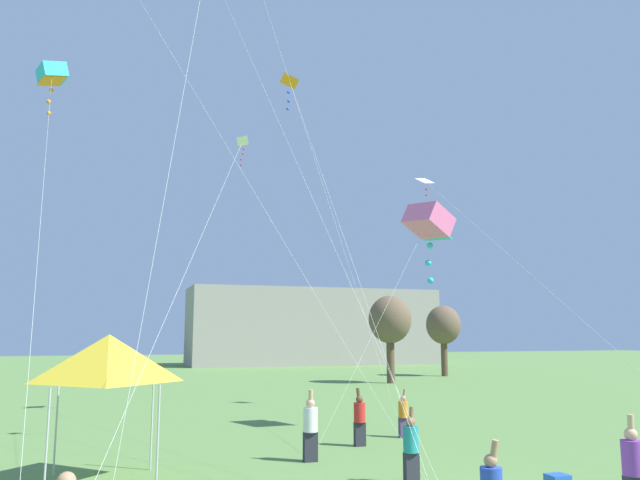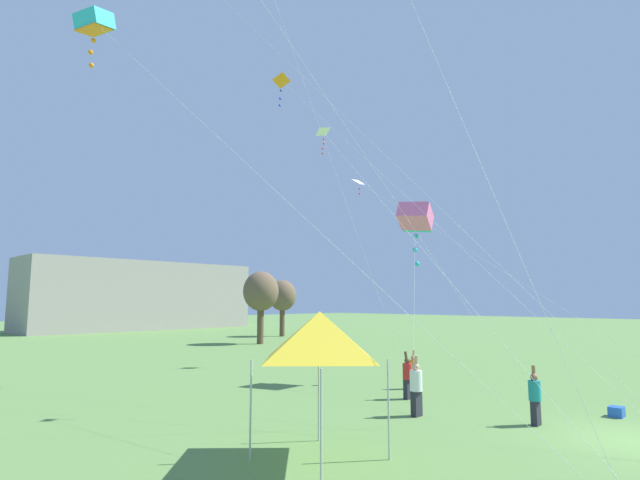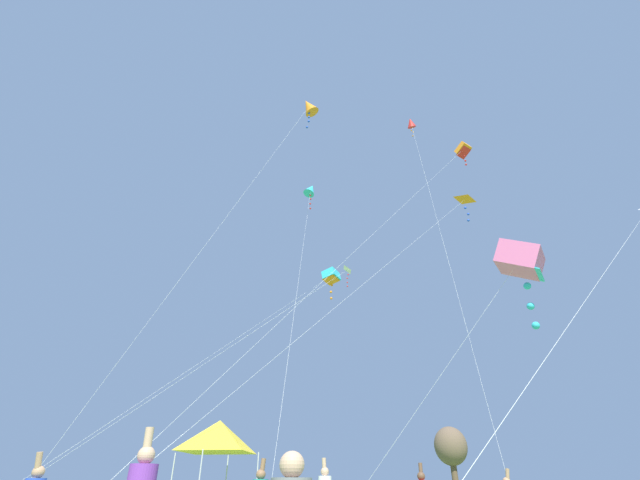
{
  "view_description": "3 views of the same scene",
  "coord_description": "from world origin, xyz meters",
  "px_view_note": "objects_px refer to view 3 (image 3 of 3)",
  "views": [
    {
      "loc": [
        -7.37,
        -11.79,
        3.7
      ],
      "look_at": [
        -0.45,
        9.27,
        7.07
      ],
      "focal_mm": 35.0,
      "sensor_mm": 36.0,
      "label": 1
    },
    {
      "loc": [
        -16.87,
        -3.56,
        3.97
      ],
      "look_at": [
        -0.81,
        11.95,
        6.71
      ],
      "focal_mm": 28.0,
      "sensor_mm": 36.0,
      "label": 2
    },
    {
      "loc": [
        10.31,
        -3.83,
        1.23
      ],
      "look_at": [
        -4.08,
        8.25,
        12.12
      ],
      "focal_mm": 24.0,
      "sensor_mm": 36.0,
      "label": 3
    }
  ],
  "objects_px": {
    "kite_red_diamond_7": "(411,123)",
    "kite_orange_box_6": "(463,150)",
    "kite_orange_diamond_4": "(309,107)",
    "kite_pink_box_5": "(520,262)",
    "kite_white_delta_0": "(338,276)",
    "kite_cyan_diamond_2": "(311,190)",
    "festival_tent": "(219,436)",
    "kite_cyan_box_1": "(331,277)",
    "kite_orange_delta_8": "(464,201)"
  },
  "relations": [
    {
      "from": "kite_red_diamond_7",
      "to": "kite_orange_box_6",
      "type": "bearing_deg",
      "value": 92.88
    },
    {
      "from": "kite_orange_diamond_4",
      "to": "kite_pink_box_5",
      "type": "relative_size",
      "value": 2.44
    },
    {
      "from": "kite_white_delta_0",
      "to": "kite_orange_box_6",
      "type": "height_order",
      "value": "kite_orange_box_6"
    },
    {
      "from": "kite_cyan_diamond_2",
      "to": "kite_pink_box_5",
      "type": "height_order",
      "value": "kite_cyan_diamond_2"
    },
    {
      "from": "festival_tent",
      "to": "kite_pink_box_5",
      "type": "height_order",
      "value": "kite_pink_box_5"
    },
    {
      "from": "kite_white_delta_0",
      "to": "kite_red_diamond_7",
      "type": "height_order",
      "value": "kite_red_diamond_7"
    },
    {
      "from": "kite_cyan_box_1",
      "to": "kite_orange_box_6",
      "type": "bearing_deg",
      "value": 51.15
    },
    {
      "from": "festival_tent",
      "to": "kite_orange_diamond_4",
      "type": "distance_m",
      "value": 18.61
    },
    {
      "from": "kite_orange_diamond_4",
      "to": "kite_pink_box_5",
      "type": "bearing_deg",
      "value": 17.9
    },
    {
      "from": "kite_white_delta_0",
      "to": "kite_orange_delta_8",
      "type": "xyz_separation_m",
      "value": [
        3.63,
        6.74,
        5.59
      ]
    },
    {
      "from": "kite_red_diamond_7",
      "to": "kite_cyan_diamond_2",
      "type": "bearing_deg",
      "value": -147.95
    },
    {
      "from": "kite_white_delta_0",
      "to": "kite_cyan_diamond_2",
      "type": "xyz_separation_m",
      "value": [
        -5.63,
        2.69,
        9.73
      ]
    },
    {
      "from": "kite_white_delta_0",
      "to": "kite_orange_delta_8",
      "type": "distance_m",
      "value": 9.48
    },
    {
      "from": "kite_orange_diamond_4",
      "to": "kite_orange_delta_8",
      "type": "relative_size",
      "value": 1.23
    },
    {
      "from": "kite_pink_box_5",
      "to": "kite_red_diamond_7",
      "type": "height_order",
      "value": "kite_red_diamond_7"
    },
    {
      "from": "festival_tent",
      "to": "kite_red_diamond_7",
      "type": "xyz_separation_m",
      "value": [
        4.8,
        10.13,
        20.91
      ]
    },
    {
      "from": "kite_white_delta_0",
      "to": "kite_orange_diamond_4",
      "type": "xyz_separation_m",
      "value": [
        -0.78,
        -1.42,
        11.25
      ]
    },
    {
      "from": "kite_cyan_box_1",
      "to": "kite_pink_box_5",
      "type": "distance_m",
      "value": 16.43
    },
    {
      "from": "kite_orange_delta_8",
      "to": "kite_cyan_box_1",
      "type": "bearing_deg",
      "value": -173.24
    },
    {
      "from": "kite_cyan_diamond_2",
      "to": "kite_orange_diamond_4",
      "type": "bearing_deg",
      "value": -40.2
    },
    {
      "from": "kite_white_delta_0",
      "to": "kite_pink_box_5",
      "type": "xyz_separation_m",
      "value": [
        8.01,
        1.42,
        -1.87
      ]
    },
    {
      "from": "kite_cyan_diamond_2",
      "to": "kite_orange_box_6",
      "type": "distance_m",
      "value": 14.68
    },
    {
      "from": "kite_orange_diamond_4",
      "to": "kite_red_diamond_7",
      "type": "height_order",
      "value": "kite_red_diamond_7"
    },
    {
      "from": "kite_orange_delta_8",
      "to": "kite_cyan_diamond_2",
      "type": "bearing_deg",
      "value": -156.36
    },
    {
      "from": "festival_tent",
      "to": "kite_orange_diamond_4",
      "type": "height_order",
      "value": "kite_orange_diamond_4"
    },
    {
      "from": "kite_cyan_box_1",
      "to": "kite_pink_box_5",
      "type": "height_order",
      "value": "kite_cyan_box_1"
    },
    {
      "from": "kite_white_delta_0",
      "to": "kite_pink_box_5",
      "type": "bearing_deg",
      "value": 10.05
    },
    {
      "from": "kite_cyan_diamond_2",
      "to": "kite_orange_diamond_4",
      "type": "height_order",
      "value": "kite_orange_diamond_4"
    },
    {
      "from": "kite_cyan_box_1",
      "to": "kite_cyan_diamond_2",
      "type": "height_order",
      "value": "kite_cyan_diamond_2"
    },
    {
      "from": "kite_white_delta_0",
      "to": "kite_red_diamond_7",
      "type": "distance_m",
      "value": 15.49
    },
    {
      "from": "kite_white_delta_0",
      "to": "kite_orange_delta_8",
      "type": "height_order",
      "value": "kite_orange_delta_8"
    },
    {
      "from": "kite_red_diamond_7",
      "to": "kite_pink_box_5",
      "type": "bearing_deg",
      "value": -36.47
    },
    {
      "from": "kite_cyan_box_1",
      "to": "kite_cyan_diamond_2",
      "type": "bearing_deg",
      "value": -68.66
    },
    {
      "from": "kite_red_diamond_7",
      "to": "kite_orange_delta_8",
      "type": "distance_m",
      "value": 8.79
    },
    {
      "from": "festival_tent",
      "to": "kite_cyan_diamond_2",
      "type": "distance_m",
      "value": 17.86
    },
    {
      "from": "festival_tent",
      "to": "kite_orange_diamond_4",
      "type": "relative_size",
      "value": 0.17
    },
    {
      "from": "kite_cyan_box_1",
      "to": "kite_cyan_diamond_2",
      "type": "xyz_separation_m",
      "value": [
        1.1,
        -2.83,
        5.64
      ]
    },
    {
      "from": "kite_white_delta_0",
      "to": "kite_red_diamond_7",
      "type": "bearing_deg",
      "value": 82.99
    },
    {
      "from": "festival_tent",
      "to": "kite_orange_box_6",
      "type": "distance_m",
      "value": 29.5
    },
    {
      "from": "festival_tent",
      "to": "kite_cyan_box_1",
      "type": "bearing_deg",
      "value": 107.25
    },
    {
      "from": "kite_cyan_box_1",
      "to": "festival_tent",
      "type": "bearing_deg",
      "value": -72.75
    },
    {
      "from": "kite_orange_delta_8",
      "to": "kite_orange_diamond_4",
      "type": "bearing_deg",
      "value": -118.39
    },
    {
      "from": "festival_tent",
      "to": "kite_white_delta_0",
      "type": "relative_size",
      "value": 0.3
    },
    {
      "from": "kite_cyan_box_1",
      "to": "kite_white_delta_0",
      "type": "bearing_deg",
      "value": -39.28
    },
    {
      "from": "kite_white_delta_0",
      "to": "kite_orange_diamond_4",
      "type": "height_order",
      "value": "kite_orange_diamond_4"
    },
    {
      "from": "kite_red_diamond_7",
      "to": "kite_cyan_box_1",
      "type": "bearing_deg",
      "value": -170.85
    },
    {
      "from": "kite_cyan_diamond_2",
      "to": "kite_orange_box_6",
      "type": "height_order",
      "value": "kite_orange_box_6"
    },
    {
      "from": "kite_orange_diamond_4",
      "to": "kite_red_diamond_7",
      "type": "xyz_separation_m",
      "value": [
        1.6,
        8.15,
        2.68
      ]
    },
    {
      "from": "kite_orange_box_6",
      "to": "kite_orange_diamond_4",
      "type": "bearing_deg",
      "value": -94.4
    },
    {
      "from": "kite_white_delta_0",
      "to": "kite_orange_diamond_4",
      "type": "bearing_deg",
      "value": -118.71
    }
  ]
}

